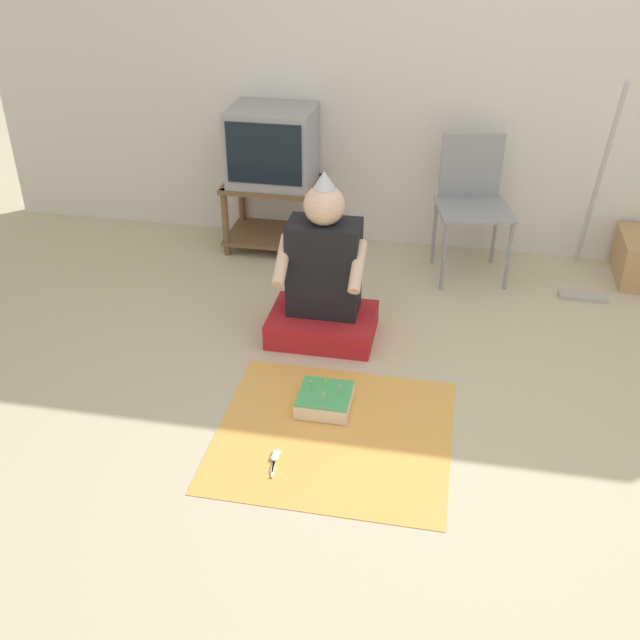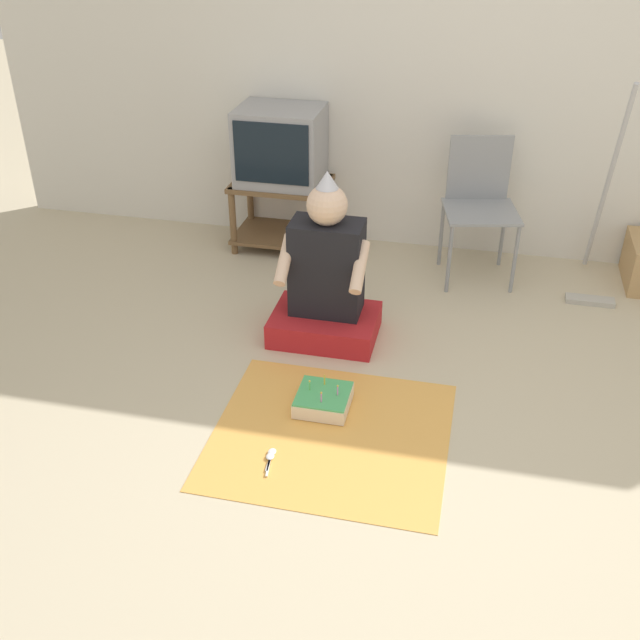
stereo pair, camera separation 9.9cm
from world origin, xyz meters
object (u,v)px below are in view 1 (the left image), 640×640
dust_mop (592,230)px  person_seated (323,282)px  birthday_cake (325,400)px  folding_chair (472,196)px  tv (272,146)px

dust_mop → person_seated: 1.67m
dust_mop → birthday_cake: dust_mop is taller
dust_mop → person_seated: dust_mop is taller
birthday_cake → folding_chair: bearing=68.9°
folding_chair → person_seated: (-0.75, -0.93, -0.18)m
person_seated → birthday_cake: 0.72m
folding_chair → dust_mop: dust_mop is taller
tv → person_seated: 1.23m
folding_chair → person_seated: bearing=-128.6°
folding_chair → dust_mop: size_ratio=0.66×
birthday_cake → person_seated: bearing=101.5°
folding_chair → person_seated: size_ratio=0.91×
tv → folding_chair: size_ratio=0.63×
tv → dust_mop: size_ratio=0.42×
dust_mop → birthday_cake: 2.01m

